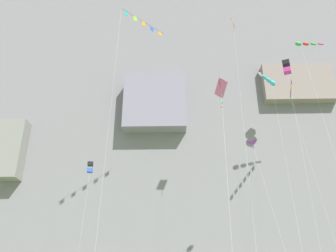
% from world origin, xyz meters
% --- Properties ---
extents(cliff_face, '(180.00, 29.78, 69.72)m').
position_xyz_m(cliff_face, '(-0.02, 57.53, 34.84)').
color(cliff_face, gray).
rests_on(cliff_face, ground).
extents(kite_box_front_field, '(2.08, 5.47, 34.41)m').
position_xyz_m(kite_box_front_field, '(20.43, 36.22, 33.31)').
color(kite_box_front_field, black).
rests_on(kite_box_front_field, ground).
extents(kite_diamond_low_center, '(1.05, 4.05, 19.36)m').
position_xyz_m(kite_diamond_low_center, '(7.37, 17.07, 17.80)').
color(kite_diamond_low_center, pink).
rests_on(kite_diamond_low_center, ground).
extents(kite_windsock_near_cliff, '(3.00, 3.55, 25.65)m').
position_xyz_m(kite_windsock_near_cliff, '(14.61, 26.93, 25.11)').
color(kite_windsock_near_cliff, '#38B2D1').
rests_on(kite_windsock_near_cliff, ground).
extents(kite_banner_far_left, '(5.50, 8.20, 34.91)m').
position_xyz_m(kite_banner_far_left, '(-0.85, 27.11, 33.05)').
color(kite_banner_far_left, black).
rests_on(kite_banner_far_left, ground).
extents(kite_windsock_high_right, '(4.31, 3.67, 34.22)m').
position_xyz_m(kite_windsock_high_right, '(21.69, 31.28, 33.69)').
color(kite_windsock_high_right, green).
rests_on(kite_windsock_high_right, ground).
extents(kite_box_high_center, '(0.77, 3.66, 17.51)m').
position_xyz_m(kite_box_high_center, '(-7.51, 33.64, 16.76)').
color(kite_box_high_center, black).
rests_on(kite_box_high_center, ground).
extents(kite_delta_upper_left, '(2.09, 5.98, 17.26)m').
position_xyz_m(kite_delta_upper_left, '(12.35, 27.68, 16.23)').
color(kite_delta_upper_left, purple).
rests_on(kite_delta_upper_left, ground).
extents(kite_diamond_low_right, '(0.79, 3.22, 35.59)m').
position_xyz_m(kite_diamond_low_right, '(11.14, 27.59, 32.85)').
color(kite_diamond_low_right, orange).
rests_on(kite_diamond_low_right, ground).
extents(kite_banner_far_right, '(3.12, 5.12, 28.42)m').
position_xyz_m(kite_banner_far_right, '(19.81, 34.14, 27.05)').
color(kite_banner_far_right, black).
rests_on(kite_banner_far_right, ground).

